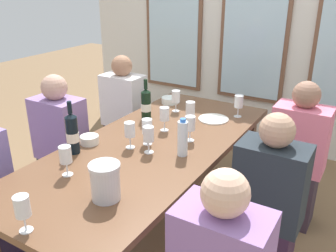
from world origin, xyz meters
TOP-DOWN VIEW (x-y plane):
  - ground_plane at (0.00, 0.00)m, footprint 12.00×12.00m
  - back_wall_with_windows at (0.00, 1.97)m, footprint 4.12×0.10m
  - dining_table at (0.00, 0.00)m, footprint 0.92×2.13m
  - white_plate_0 at (0.17, 0.62)m, footprint 0.23×0.23m
  - metal_pitcher at (0.16, -0.63)m, footprint 0.16×0.16m
  - wine_bottle_0 at (-0.34, -0.34)m, footprint 0.08×0.08m
  - wine_bottle_1 at (-0.28, 0.37)m, footprint 0.08×0.08m
  - tasting_bowl_0 at (-0.35, -0.19)m, footprint 0.12×0.12m
  - tasting_bowl_1 at (-0.32, 0.79)m, footprint 0.15×0.15m
  - water_bottle at (0.25, -0.02)m, footprint 0.06×0.06m
  - wine_glass_0 at (-0.17, -0.56)m, footprint 0.07×0.07m
  - wine_glass_1 at (-0.02, 0.00)m, footprint 0.07×0.07m
  - wine_glass_2 at (-0.08, -0.10)m, footprint 0.07×0.07m
  - wine_glass_3 at (0.06, 0.45)m, footprint 0.07×0.07m
  - wine_glass_4 at (-0.04, 0.25)m, footprint 0.07×0.07m
  - wine_glass_5 at (0.02, -1.00)m, footprint 0.07×0.07m
  - wine_glass_6 at (-0.17, 0.64)m, footprint 0.07×0.07m
  - wine_glass_7 at (0.31, 0.78)m, footprint 0.07×0.07m
  - wine_glass_8 at (0.06, -0.10)m, footprint 0.07×0.07m
  - wine_glass_9 at (0.19, 0.19)m, footprint 0.07×0.07m
  - seated_person_0 at (-0.80, -0.03)m, footprint 0.38×0.24m
  - seated_person_1 at (0.80, 0.01)m, footprint 0.38×0.24m
  - seated_person_4 at (-0.80, 0.76)m, footprint 0.38×0.24m
  - seated_person_5 at (0.80, 0.72)m, footprint 0.38×0.24m

SIDE VIEW (x-z plane):
  - ground_plane at x=0.00m, z-range 0.00..0.00m
  - seated_person_0 at x=-0.80m, z-range -0.03..1.08m
  - seated_person_1 at x=0.80m, z-range -0.03..1.08m
  - seated_person_4 at x=-0.80m, z-range -0.03..1.08m
  - seated_person_5 at x=0.80m, z-range -0.03..1.08m
  - dining_table at x=0.00m, z-range 0.29..1.03m
  - white_plate_0 at x=0.17m, z-range 0.74..0.75m
  - tasting_bowl_1 at x=-0.32m, z-range 0.74..0.79m
  - tasting_bowl_0 at x=-0.35m, z-range 0.74..0.79m
  - metal_pitcher at x=0.16m, z-range 0.74..0.93m
  - water_bottle at x=0.25m, z-range 0.73..0.97m
  - wine_glass_8 at x=0.06m, z-range 0.77..0.94m
  - wine_glass_9 at x=0.19m, z-range 0.77..0.94m
  - wine_glass_2 at x=-0.08m, z-range 0.77..0.94m
  - wine_glass_0 at x=-0.17m, z-range 0.77..0.94m
  - wine_glass_6 at x=-0.17m, z-range 0.77..0.94m
  - wine_bottle_1 at x=-0.28m, z-range 0.70..1.02m
  - wine_glass_1 at x=-0.02m, z-range 0.77..0.95m
  - wine_glass_3 at x=0.06m, z-range 0.77..0.95m
  - wine_glass_4 at x=-0.04m, z-range 0.77..0.95m
  - wine_glass_5 at x=0.02m, z-range 0.77..0.95m
  - wine_glass_7 at x=0.31m, z-range 0.77..0.95m
  - wine_bottle_0 at x=-0.34m, z-range 0.70..1.04m
  - back_wall_with_windows at x=0.00m, z-range 0.00..2.90m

